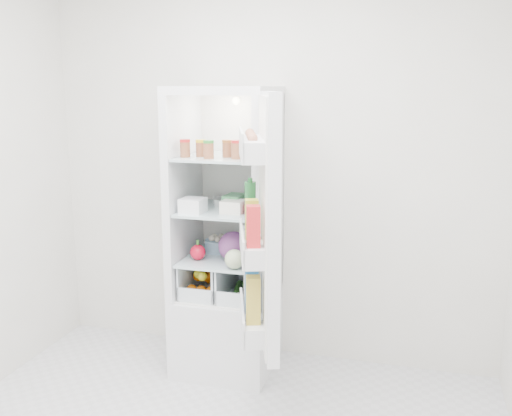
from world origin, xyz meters
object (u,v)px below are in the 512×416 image
(red_cabbage, at_px, (233,246))
(mushroom_bowl, at_px, (218,246))
(refrigerator, at_px, (229,266))
(fridge_door, at_px, (264,229))

(red_cabbage, bearing_deg, mushroom_bowl, 134.93)
(refrigerator, distance_m, red_cabbage, 0.22)
(red_cabbage, xyz_separation_m, fridge_door, (0.33, -0.50, 0.25))
(mushroom_bowl, xyz_separation_m, fridge_door, (0.48, -0.66, 0.31))
(red_cabbage, relative_size, fridge_door, 0.14)
(red_cabbage, distance_m, mushroom_bowl, 0.23)
(mushroom_bowl, relative_size, fridge_door, 0.13)
(red_cabbage, distance_m, fridge_door, 0.65)
(mushroom_bowl, bearing_deg, red_cabbage, -45.07)
(refrigerator, relative_size, red_cabbage, 9.81)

